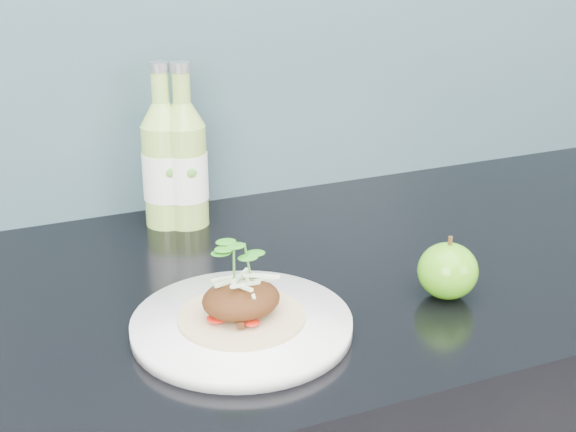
% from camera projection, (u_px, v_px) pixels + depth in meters
% --- Properties ---
extents(dinner_plate, '(0.24, 0.24, 0.02)m').
position_uv_depth(dinner_plate, '(242.00, 325.00, 0.86)').
color(dinner_plate, white).
rests_on(dinner_plate, kitchen_counter).
extents(pork_taco, '(0.14, 0.14, 0.09)m').
position_uv_depth(pork_taco, '(241.00, 296.00, 0.85)').
color(pork_taco, tan).
rests_on(pork_taco, dinner_plate).
extents(green_apple, '(0.08, 0.08, 0.08)m').
position_uv_depth(green_apple, '(448.00, 271.00, 0.93)').
color(green_apple, '#31880E').
rests_on(green_apple, kitchen_counter).
extents(cider_bottle_left, '(0.08, 0.08, 0.23)m').
position_uv_depth(cider_bottle_left, '(165.00, 165.00, 1.12)').
color(cider_bottle_left, '#96C451').
rests_on(cider_bottle_left, kitchen_counter).
extents(cider_bottle_right, '(0.07, 0.07, 0.23)m').
position_uv_depth(cider_bottle_right, '(185.00, 165.00, 1.12)').
color(cider_bottle_right, '#8EB54B').
rests_on(cider_bottle_right, kitchen_counter).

